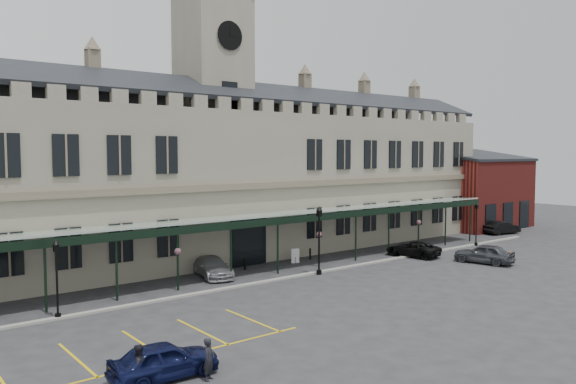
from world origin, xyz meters
TOP-DOWN VIEW (x-y plane):
  - ground at (0.00, 0.00)m, footprint 140.00×140.00m
  - station_building at (0.00, 15.91)m, footprint 60.00×10.36m
  - clock_tower at (0.00, 16.00)m, footprint 5.60×5.60m
  - canopy at (0.00, 7.46)m, footprint 50.00×4.10m
  - brick_annex at (34.00, 12.97)m, footprint 12.40×8.36m
  - kerb at (0.00, 5.50)m, footprint 60.00×0.40m
  - parking_markings at (-14.00, -1.50)m, footprint 16.00×6.00m
  - tree_behind_mid at (8.00, 25.00)m, footprint 6.00×6.00m
  - tree_behind_right at (24.00, 25.00)m, footprint 6.00×6.00m
  - lamp_post_left at (-15.86, 5.59)m, footprint 0.40×0.40m
  - lamp_post_mid at (2.14, 5.10)m, footprint 0.47×0.47m
  - lamp_post_right at (22.13, 5.28)m, footprint 0.39×0.39m
  - traffic_cone at (18.06, -0.55)m, footprint 0.48×0.48m
  - sign_board at (3.47, 9.43)m, footprint 0.65×0.25m
  - bollard_left at (-1.15, 9.75)m, footprint 0.16×0.16m
  - bollard_right at (5.37, 9.83)m, footprint 0.16×0.16m
  - car_left_a at (-15.00, -5.14)m, footprint 4.37×1.96m
  - car_taxi at (-4.27, 9.21)m, footprint 2.98×5.11m
  - car_van at (13.00, 5.39)m, footprint 2.97×4.91m
  - car_right_a at (15.10, 0.01)m, footprint 2.83×4.84m
  - car_right_b at (31.00, 7.85)m, footprint 4.45×2.23m
  - person_a at (-13.72, -6.35)m, footprint 0.72×0.67m
  - person_b at (-16.20, -5.43)m, footprint 0.93×0.79m

SIDE VIEW (x-z plane):
  - ground at x=0.00m, z-range 0.00..0.00m
  - parking_markings at x=-14.00m, z-range -0.01..0.01m
  - kerb at x=0.00m, z-range 0.00..0.12m
  - traffic_cone at x=18.06m, z-range -0.01..0.75m
  - bollard_right at x=5.37m, z-range 0.00..0.91m
  - bollard_left at x=-1.15m, z-range 0.00..0.91m
  - sign_board at x=3.47m, z-range -0.01..1.13m
  - car_van at x=13.00m, z-range 0.00..1.28m
  - car_taxi at x=-4.27m, z-range 0.00..1.39m
  - car_right_b at x=31.00m, z-range 0.00..1.40m
  - car_left_a at x=-15.00m, z-range 0.00..1.46m
  - car_right_a at x=15.10m, z-range 0.00..1.55m
  - person_a at x=-13.72m, z-range 0.00..1.64m
  - person_b at x=-16.20m, z-range 0.00..1.69m
  - canopy at x=0.00m, z-range 0.25..4.55m
  - lamp_post_right at x=22.13m, z-range 0.38..4.50m
  - lamp_post_left at x=-15.86m, z-range 0.39..4.62m
  - lamp_post_mid at x=2.14m, z-range 0.46..5.41m
  - brick_annex at x=34.00m, z-range -0.46..8.77m
  - station_building at x=0.00m, z-range -2.18..15.12m
  - tree_behind_mid at x=8.00m, z-range 4.81..20.81m
  - tree_behind_right at x=24.00m, z-range 4.81..20.81m
  - clock_tower at x=0.00m, z-range 0.71..25.51m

